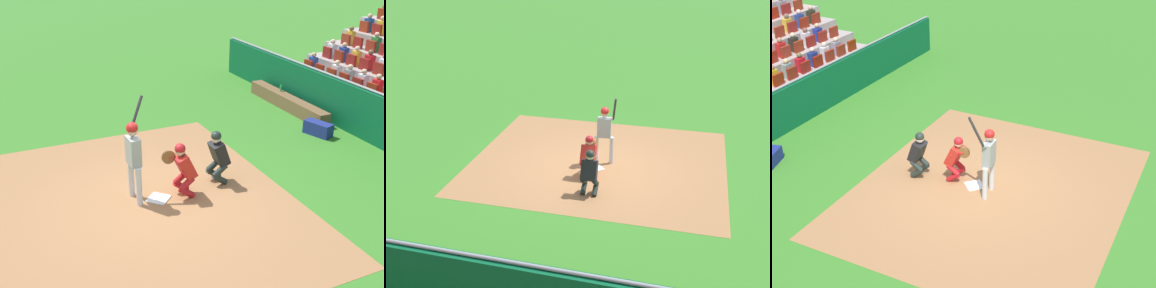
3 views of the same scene
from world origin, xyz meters
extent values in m
plane|color=#377A26|center=(0.00, 0.00, 0.00)|extent=(160.00, 160.00, 0.00)
cube|color=#9F6D44|center=(0.00, 0.50, 0.00)|extent=(7.75, 6.57, 0.01)
cube|color=white|center=(0.00, 0.00, 0.02)|extent=(0.62, 0.62, 0.02)
cylinder|color=silver|center=(-0.07, 0.45, 0.43)|extent=(0.14, 0.14, 0.87)
cylinder|color=silver|center=(0.40, 0.48, 0.43)|extent=(0.14, 0.14, 0.87)
cube|color=#959B9A|center=(0.16, 0.46, 1.17)|extent=(0.42, 0.24, 0.61)
sphere|color=#CEA68A|center=(0.16, 0.46, 1.63)|extent=(0.22, 0.22, 0.22)
sphere|color=red|center=(0.16, 0.46, 1.69)|extent=(0.25, 0.25, 0.25)
cylinder|color=#959B9A|center=(0.22, 0.44, 1.46)|extent=(0.45, 0.12, 0.14)
cylinder|color=#959B9A|center=(0.38, 0.45, 1.46)|extent=(0.17, 0.14, 0.13)
cylinder|color=#27252A|center=(0.49, 0.27, 1.86)|extent=(0.20, 0.40, 0.76)
sphere|color=black|center=(0.43, 0.43, 1.49)|extent=(0.06, 0.06, 0.06)
cylinder|color=#B1191E|center=(-0.23, -0.58, 0.15)|extent=(0.15, 0.39, 0.34)
cylinder|color=#B1191E|center=(-0.23, -0.58, 0.37)|extent=(0.15, 0.38, 0.33)
cylinder|color=#B1191E|center=(0.09, -0.57, 0.15)|extent=(0.15, 0.39, 0.34)
cylinder|color=#B1191E|center=(0.09, -0.57, 0.37)|extent=(0.15, 0.38, 0.33)
cube|color=red|center=(-0.07, -0.61, 0.73)|extent=(0.43, 0.45, 0.60)
cube|color=#B1191E|center=(-0.07, -0.49, 0.73)|extent=(0.38, 0.24, 0.44)
sphere|color=#D5AE8A|center=(-0.07, -0.49, 1.09)|extent=(0.22, 0.22, 0.22)
cube|color=black|center=(-0.07, -0.49, 1.09)|extent=(0.20, 0.12, 0.20)
sphere|color=#B1191E|center=(-0.07, -0.49, 1.15)|extent=(0.24, 0.24, 0.24)
cylinder|color=brown|center=(0.05, -0.27, 0.95)|extent=(0.07, 0.30, 0.30)
cylinder|color=red|center=(0.08, -0.45, 0.88)|extent=(0.16, 0.40, 0.22)
cylinder|color=#212B26|center=(0.03, -1.52, 0.15)|extent=(0.15, 0.39, 0.34)
cylinder|color=#212B26|center=(0.03, -1.52, 0.37)|extent=(0.15, 0.38, 0.33)
cylinder|color=#212B26|center=(0.35, -1.51, 0.15)|extent=(0.15, 0.39, 0.34)
cylinder|color=#212B26|center=(0.35, -1.51, 0.37)|extent=(0.15, 0.38, 0.33)
cube|color=black|center=(0.19, -1.57, 0.74)|extent=(0.43, 0.42, 0.60)
cube|color=#212B26|center=(0.19, -1.45, 0.74)|extent=(0.38, 0.21, 0.45)
sphere|color=beige|center=(0.19, -1.48, 1.11)|extent=(0.22, 0.22, 0.22)
cube|color=black|center=(0.19, -1.48, 1.11)|extent=(0.20, 0.11, 0.20)
sphere|color=#212B26|center=(0.19, -1.48, 1.17)|extent=(0.24, 0.24, 0.24)
cube|color=#0A542F|center=(0.00, -6.51, 0.69)|extent=(17.49, 0.24, 1.39)
cylinder|color=gray|center=(0.00, -6.51, 1.43)|extent=(17.49, 0.07, 0.07)
cube|color=maroon|center=(-6.17, -8.50, 0.65)|extent=(0.44, 0.10, 0.42)
cube|color=maroon|center=(-5.48, -8.50, 0.65)|extent=(0.44, 0.10, 0.42)
cube|color=gray|center=(-5.48, -8.73, 0.70)|extent=(0.32, 0.22, 0.52)
sphere|color=beige|center=(-5.48, -8.73, 1.06)|extent=(0.19, 0.19, 0.19)
cube|color=maroon|center=(-4.80, -8.50, 0.65)|extent=(0.44, 0.10, 0.42)
cube|color=silver|center=(-4.80, -8.73, 0.70)|extent=(0.32, 0.22, 0.52)
sphere|color=beige|center=(-4.80, -8.73, 1.06)|extent=(0.19, 0.19, 0.19)
cube|color=maroon|center=(-4.11, -8.50, 0.65)|extent=(0.44, 0.10, 0.42)
cube|color=navy|center=(-4.11, -8.73, 0.70)|extent=(0.32, 0.22, 0.52)
sphere|color=beige|center=(-4.11, -8.73, 1.06)|extent=(0.19, 0.19, 0.19)
cube|color=maroon|center=(-3.43, -8.50, 0.65)|extent=(0.44, 0.10, 0.42)
cube|color=red|center=(-3.43, -8.73, 0.70)|extent=(0.32, 0.22, 0.52)
sphere|color=brown|center=(-3.43, -8.73, 1.06)|extent=(0.19, 0.19, 0.19)
cube|color=maroon|center=(-2.74, -8.50, 0.65)|extent=(0.44, 0.10, 0.42)
cube|color=gray|center=(-2.74, -8.73, 0.70)|extent=(0.32, 0.22, 0.52)
sphere|color=#D6AD7D|center=(-2.74, -8.73, 1.06)|extent=(0.19, 0.19, 0.19)
cube|color=maroon|center=(-2.06, -8.50, 0.65)|extent=(0.44, 0.10, 0.42)
cube|color=gold|center=(-2.06, -8.73, 0.70)|extent=(0.32, 0.22, 0.52)
cube|color=maroon|center=(-6.17, -9.36, 1.09)|extent=(0.44, 0.10, 0.42)
cube|color=maroon|center=(-5.48, -9.36, 1.09)|extent=(0.44, 0.10, 0.42)
cube|color=#222F95|center=(-5.48, -9.59, 1.14)|extent=(0.32, 0.22, 0.52)
sphere|color=tan|center=(-5.48, -9.59, 1.50)|extent=(0.19, 0.19, 0.19)
cube|color=maroon|center=(-4.80, -9.36, 1.09)|extent=(0.44, 0.10, 0.42)
cube|color=silver|center=(-4.80, -9.59, 1.14)|extent=(0.32, 0.22, 0.52)
sphere|color=brown|center=(-4.80, -9.59, 1.50)|extent=(0.19, 0.19, 0.19)
cube|color=maroon|center=(-4.11, -9.36, 1.09)|extent=(0.44, 0.10, 0.42)
cube|color=#272822|center=(-4.11, -9.59, 1.14)|extent=(0.32, 0.22, 0.52)
sphere|color=beige|center=(-4.11, -9.59, 1.50)|extent=(0.19, 0.19, 0.19)
cube|color=maroon|center=(-3.43, -9.36, 1.09)|extent=(0.44, 0.10, 0.42)
cube|color=red|center=(-3.43, -9.59, 1.14)|extent=(0.32, 0.22, 0.52)
sphere|color=#A27551|center=(-3.43, -9.59, 1.50)|extent=(0.19, 0.19, 0.19)
cube|color=maroon|center=(-2.74, -9.36, 1.09)|extent=(0.44, 0.10, 0.42)
cube|color=maroon|center=(-6.17, -10.21, 1.53)|extent=(0.44, 0.10, 0.42)
cube|color=#292F21|center=(-6.17, -10.44, 1.58)|extent=(0.32, 0.22, 0.52)
sphere|color=tan|center=(-6.17, -10.44, 1.94)|extent=(0.19, 0.19, 0.19)
cube|color=maroon|center=(-5.48, -10.21, 1.53)|extent=(0.44, 0.10, 0.42)
cube|color=navy|center=(-5.48, -10.44, 1.58)|extent=(0.32, 0.22, 0.52)
sphere|color=beige|center=(-5.48, -10.44, 1.94)|extent=(0.19, 0.19, 0.19)
cube|color=maroon|center=(-4.80, -10.21, 1.53)|extent=(0.44, 0.10, 0.42)
cube|color=gold|center=(-4.80, -10.44, 1.58)|extent=(0.32, 0.22, 0.52)
sphere|color=brown|center=(-4.80, -10.44, 1.94)|extent=(0.19, 0.19, 0.19)
cube|color=maroon|center=(-4.11, -10.21, 1.53)|extent=(0.44, 0.10, 0.42)
cube|color=maroon|center=(-6.17, -11.06, 1.97)|extent=(0.44, 0.10, 0.42)
cube|color=maroon|center=(-5.48, -11.06, 1.97)|extent=(0.44, 0.10, 0.42)
cube|color=gray|center=(-5.48, -11.29, 2.02)|extent=(0.32, 0.22, 0.52)
cube|color=maroon|center=(-4.80, -11.06, 1.97)|extent=(0.44, 0.10, 0.42)
camera|label=1|loc=(-8.44, 2.94, 5.26)|focal=43.97mm
camera|label=2|loc=(2.81, -12.55, 6.53)|focal=44.60mm
camera|label=3|loc=(10.84, 5.23, 7.78)|focal=51.82mm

